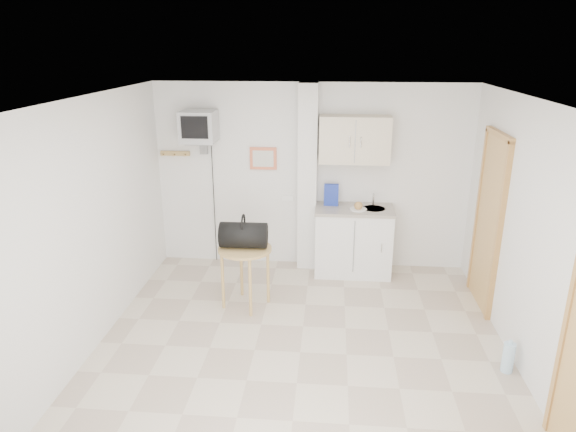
# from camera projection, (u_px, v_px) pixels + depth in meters

# --- Properties ---
(ground) EXTENTS (4.50, 4.50, 0.00)m
(ground) POSITION_uv_depth(u_px,v_px,m) (300.00, 352.00, 5.19)
(ground) COLOR beige
(ground) RESTS_ON ground
(room_envelope) EXTENTS (4.24, 4.54, 2.55)m
(room_envelope) POSITION_uv_depth(u_px,v_px,m) (328.00, 206.00, 4.76)
(room_envelope) COLOR white
(room_envelope) RESTS_ON ground
(kitchenette) EXTENTS (1.03, 0.58, 2.10)m
(kitchenette) POSITION_uv_depth(u_px,v_px,m) (353.00, 216.00, 6.78)
(kitchenette) COLOR white
(kitchenette) RESTS_ON ground
(crt_television) EXTENTS (0.44, 0.45, 2.15)m
(crt_television) POSITION_uv_depth(u_px,v_px,m) (199.00, 128.00, 6.59)
(crt_television) COLOR slate
(crt_television) RESTS_ON ground
(round_table) EXTENTS (0.62, 0.62, 0.74)m
(round_table) POSITION_uv_depth(u_px,v_px,m) (245.00, 256.00, 5.93)
(round_table) COLOR tan
(round_table) RESTS_ON ground
(duffel_bag) EXTENTS (0.54, 0.30, 0.40)m
(duffel_bag) POSITION_uv_depth(u_px,v_px,m) (244.00, 235.00, 5.87)
(duffel_bag) COLOR black
(duffel_bag) RESTS_ON round_table
(water_bottle) EXTENTS (0.11, 0.11, 0.34)m
(water_bottle) POSITION_uv_depth(u_px,v_px,m) (508.00, 357.00, 4.85)
(water_bottle) COLOR #ADD1E8
(water_bottle) RESTS_ON ground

